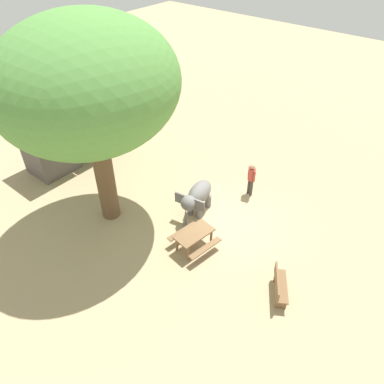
# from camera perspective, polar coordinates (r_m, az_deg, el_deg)

# --- Properties ---
(ground_plane) EXTENTS (60.00, 60.00, 0.00)m
(ground_plane) POSITION_cam_1_polar(r_m,az_deg,el_deg) (15.59, 4.52, -4.65)
(ground_plane) COLOR tan
(elephant) EXTENTS (2.05, 1.36, 1.41)m
(elephant) POSITION_cam_1_polar(r_m,az_deg,el_deg) (15.40, 0.80, -0.71)
(elephant) COLOR slate
(elephant) RESTS_ON ground_plane
(person_handler) EXTENTS (0.32, 0.47, 1.62)m
(person_handler) POSITION_cam_1_polar(r_m,az_deg,el_deg) (16.60, 9.14, 2.26)
(person_handler) COLOR #3F3833
(person_handler) RESTS_ON ground_plane
(shade_tree_main) EXTENTS (6.57, 6.02, 8.14)m
(shade_tree_main) POSITION_cam_1_polar(r_m,az_deg,el_deg) (13.25, -15.74, 15.54)
(shade_tree_main) COLOR brown
(shade_tree_main) RESTS_ON ground_plane
(wooden_bench) EXTENTS (1.40, 1.09, 0.88)m
(wooden_bench) POSITION_cam_1_polar(r_m,az_deg,el_deg) (13.12, 13.34, -13.86)
(wooden_bench) COLOR brown
(wooden_bench) RESTS_ON ground_plane
(picnic_table_near) EXTENTS (1.70, 1.69, 0.78)m
(picnic_table_near) POSITION_cam_1_polar(r_m,az_deg,el_deg) (14.13, 0.34, -6.88)
(picnic_table_near) COLOR brown
(picnic_table_near) RESTS_ON ground_plane
(market_stall_blue) EXTENTS (2.50, 2.50, 2.52)m
(market_stall_blue) POSITION_cam_1_polar(r_m,az_deg,el_deg) (19.20, -21.18, 6.12)
(market_stall_blue) COLOR #59514C
(market_stall_blue) RESTS_ON ground_plane
(market_stall_green) EXTENTS (2.50, 2.50, 2.52)m
(market_stall_green) POSITION_cam_1_polar(r_m,az_deg,el_deg) (20.34, -15.16, 9.35)
(market_stall_green) COLOR #59514C
(market_stall_green) RESTS_ON ground_plane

